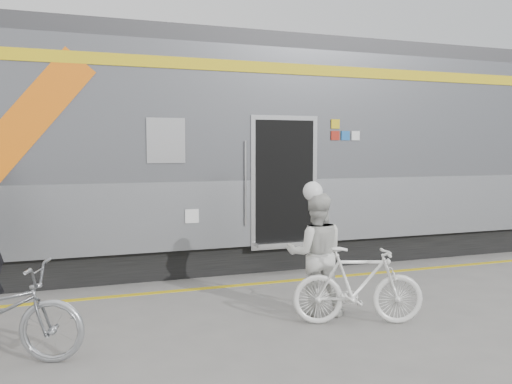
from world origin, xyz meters
name	(u,v)px	position (x,y,z in m)	size (l,w,h in m)	color
ground	(310,327)	(0.00, 0.00, 0.00)	(90.00, 90.00, 0.00)	slate
train	(140,152)	(-1.39, 4.19, 2.05)	(24.00, 3.17, 4.10)	black
safety_strip	(250,284)	(0.00, 2.15, 0.00)	(24.00, 0.12, 0.01)	gold
woman	(316,254)	(0.29, 0.45, 0.78)	(0.76, 0.59, 1.57)	silver
bicycle_right	(358,286)	(0.59, -0.10, 0.47)	(0.45, 1.58, 0.95)	white
helmet_woman	(316,183)	(0.29, 0.45, 1.69)	(0.25, 0.25, 0.25)	white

